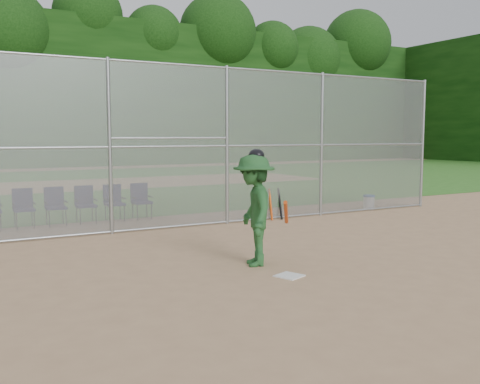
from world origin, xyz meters
TOP-DOWN VIEW (x-y plane):
  - ground at (0.00, 0.00)m, footprint 100.00×100.00m
  - grass_strip at (0.00, 18.00)m, footprint 100.00×100.00m
  - dirt_patch_far at (0.00, 18.00)m, footprint 24.00×24.00m
  - backstop_fence at (0.00, 5.00)m, footprint 16.09×0.09m
  - treeline at (0.00, 20.00)m, footprint 81.00×60.00m
  - home_plate at (-0.53, -0.10)m, footprint 0.50×0.50m
  - batter_at_plate at (-0.64, 0.84)m, footprint 1.21×1.44m
  - water_cooler at (6.02, 5.23)m, footprint 0.36×0.36m
  - spare_bats at (2.45, 4.97)m, footprint 0.36×0.25m
  - chair_1 at (-3.66, 6.82)m, footprint 0.54×0.52m
  - chair_2 at (-2.91, 6.82)m, footprint 0.54×0.52m
  - chair_3 at (-2.16, 6.82)m, footprint 0.54×0.52m
  - chair_4 at (-1.41, 6.82)m, footprint 0.54×0.52m
  - chair_5 at (-0.66, 6.82)m, footprint 0.54×0.52m

SIDE VIEW (x-z plane):
  - ground at x=0.00m, z-range 0.00..0.00m
  - grass_strip at x=0.00m, z-range 0.01..0.01m
  - home_plate at x=-0.53m, z-range 0.00..0.02m
  - dirt_patch_far at x=0.00m, z-range 0.01..0.01m
  - water_cooler at x=6.02m, z-range 0.00..0.45m
  - spare_bats at x=2.45m, z-range 0.00..0.84m
  - chair_1 at x=-3.66m, z-range 0.00..0.96m
  - chair_2 at x=-2.91m, z-range 0.00..0.96m
  - chair_3 at x=-2.16m, z-range 0.00..0.96m
  - chair_4 at x=-1.41m, z-range 0.00..0.96m
  - chair_5 at x=-0.66m, z-range 0.00..0.96m
  - batter_at_plate at x=-0.64m, z-range -0.03..2.00m
  - backstop_fence at x=0.00m, z-range 0.07..4.07m
  - treeline at x=0.00m, z-range 0.00..11.00m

